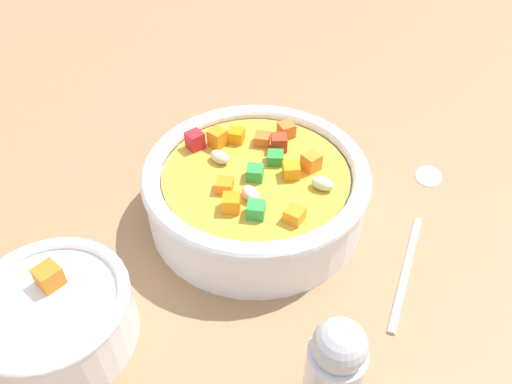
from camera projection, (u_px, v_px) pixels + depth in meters
The scene contains 5 objects.
ground_plane at pixel (256, 221), 45.30cm from camera, with size 140.00×140.00×2.00cm, color #9E754F.
soup_bowl_main at pixel (256, 189), 42.56cm from camera, with size 19.02×19.02×6.35cm.
spoon at pixel (421, 209), 44.54cm from camera, with size 19.99×6.59×0.86cm.
side_bowl_small at pixel (54, 316), 33.97cm from camera, with size 10.85×10.85×5.63cm.
pepper_shaker at pixel (334, 373), 28.78cm from camera, with size 3.41×3.41×9.08cm.
Camera 1 is at (31.14, 4.29, 31.73)cm, focal length 35.04 mm.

